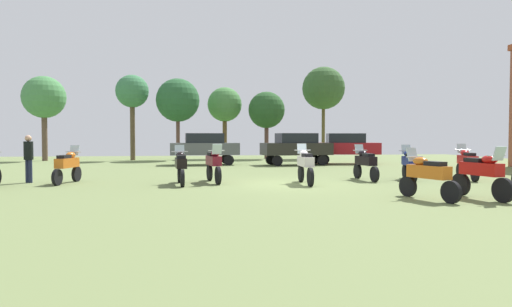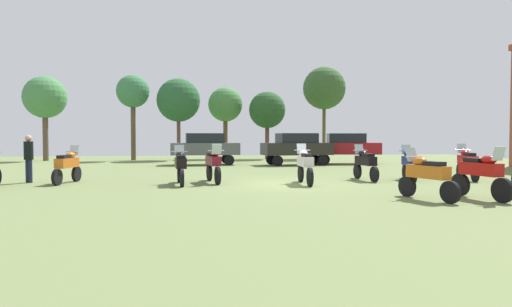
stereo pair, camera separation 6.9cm
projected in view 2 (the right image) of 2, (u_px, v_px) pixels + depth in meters
ground_plane at (288, 184)px, 16.33m from camera, size 44.00×52.00×0.02m
motorcycle_1 at (213, 163)px, 16.84m from camera, size 0.69×2.19×1.50m
motorcycle_2 at (409, 163)px, 17.82m from camera, size 0.73×2.04×1.44m
motorcycle_5 at (467, 162)px, 17.91m from camera, size 0.77×2.23×1.47m
motorcycle_6 at (67, 165)px, 16.53m from camera, size 0.71×2.04×1.44m
motorcycle_7 at (305, 164)px, 16.31m from camera, size 0.62×2.30×1.50m
motorcycle_9 at (180, 165)px, 16.12m from camera, size 0.62×2.17×1.45m
motorcycle_10 at (365, 163)px, 17.79m from camera, size 0.62×2.21×1.45m
motorcycle_11 at (481, 173)px, 12.29m from camera, size 0.68×2.18×1.51m
motorcycle_12 at (427, 175)px, 12.18m from camera, size 0.84×2.07×1.44m
car_1 at (205, 146)px, 27.81m from camera, size 4.40×2.05×2.00m
car_2 at (297, 146)px, 27.55m from camera, size 4.47×2.25×2.00m
car_3 at (346, 146)px, 28.80m from camera, size 4.55×2.51×2.00m
person_1 at (29, 155)px, 16.77m from camera, size 0.47×0.47×1.83m
tree_1 at (133, 93)px, 33.25m from camera, size 2.48×2.48×6.49m
tree_2 at (267, 110)px, 35.41m from camera, size 2.96×2.96×5.44m
tree_3 at (324, 88)px, 36.56m from camera, size 3.55×3.55×7.63m
tree_4 at (178, 100)px, 33.81m from camera, size 3.34×3.34×6.29m
tree_5 at (225, 105)px, 35.87m from camera, size 2.81×2.81×5.84m
tree_6 at (45, 98)px, 32.40m from camera, size 3.10×3.10×6.27m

